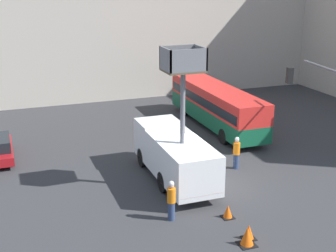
{
  "coord_description": "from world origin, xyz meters",
  "views": [
    {
      "loc": [
        -9.51,
        -20.38,
        10.4
      ],
      "look_at": [
        -1.3,
        1.94,
        2.75
      ],
      "focal_mm": 50.0,
      "sensor_mm": 36.0,
      "label": 1
    }
  ],
  "objects_px": {
    "traffic_cone_mid_road": "(249,232)",
    "traffic_light_pole": "(325,92)",
    "road_worker_near_truck": "(171,200)",
    "road_worker_directing": "(236,153)",
    "traffic_cone_far_side": "(228,212)",
    "city_bus": "(216,104)",
    "utility_truck": "(174,152)",
    "traffic_cone_near_truck": "(247,236)"
  },
  "relations": [
    {
      "from": "traffic_cone_near_truck",
      "to": "traffic_cone_mid_road",
      "type": "relative_size",
      "value": 1.27
    },
    {
      "from": "utility_truck",
      "to": "road_worker_directing",
      "type": "distance_m",
      "value": 3.92
    },
    {
      "from": "traffic_cone_near_truck",
      "to": "traffic_cone_far_side",
      "type": "distance_m",
      "value": 2.31
    },
    {
      "from": "city_bus",
      "to": "road_worker_near_truck",
      "type": "distance_m",
      "value": 13.95
    },
    {
      "from": "utility_truck",
      "to": "traffic_cone_far_side",
      "type": "height_order",
      "value": "utility_truck"
    },
    {
      "from": "road_worker_near_truck",
      "to": "road_worker_directing",
      "type": "distance_m",
      "value": 6.93
    },
    {
      "from": "utility_truck",
      "to": "city_bus",
      "type": "height_order",
      "value": "utility_truck"
    },
    {
      "from": "city_bus",
      "to": "road_worker_directing",
      "type": "height_order",
      "value": "city_bus"
    },
    {
      "from": "traffic_cone_far_side",
      "to": "traffic_cone_mid_road",
      "type": "bearing_deg",
      "value": -90.2
    },
    {
      "from": "utility_truck",
      "to": "traffic_cone_mid_road",
      "type": "bearing_deg",
      "value": -82.82
    },
    {
      "from": "traffic_cone_far_side",
      "to": "road_worker_near_truck",
      "type": "bearing_deg",
      "value": 164.21
    },
    {
      "from": "traffic_cone_mid_road",
      "to": "traffic_cone_far_side",
      "type": "distance_m",
      "value": 1.9
    },
    {
      "from": "traffic_cone_near_truck",
      "to": "utility_truck",
      "type": "bearing_deg",
      "value": 94.32
    },
    {
      "from": "road_worker_near_truck",
      "to": "road_worker_directing",
      "type": "xyz_separation_m",
      "value": [
        5.49,
        4.23,
        -0.0
      ]
    },
    {
      "from": "road_worker_near_truck",
      "to": "traffic_cone_near_truck",
      "type": "height_order",
      "value": "road_worker_near_truck"
    },
    {
      "from": "traffic_light_pole",
      "to": "traffic_cone_far_side",
      "type": "height_order",
      "value": "traffic_light_pole"
    },
    {
      "from": "road_worker_directing",
      "to": "traffic_cone_far_side",
      "type": "bearing_deg",
      "value": 44.46
    },
    {
      "from": "traffic_cone_near_truck",
      "to": "city_bus",
      "type": "bearing_deg",
      "value": 69.0
    },
    {
      "from": "traffic_light_pole",
      "to": "road_worker_directing",
      "type": "distance_m",
      "value": 6.34
    },
    {
      "from": "traffic_cone_mid_road",
      "to": "road_worker_directing",
      "type": "bearing_deg",
      "value": 66.0
    },
    {
      "from": "traffic_cone_mid_road",
      "to": "traffic_light_pole",
      "type": "bearing_deg",
      "value": 37.88
    },
    {
      "from": "road_worker_directing",
      "to": "city_bus",
      "type": "bearing_deg",
      "value": -120.93
    },
    {
      "from": "utility_truck",
      "to": "traffic_cone_far_side",
      "type": "xyz_separation_m",
      "value": [
        0.82,
        -4.6,
        -1.31
      ]
    },
    {
      "from": "traffic_light_pole",
      "to": "traffic_cone_mid_road",
      "type": "relative_size",
      "value": 9.29
    },
    {
      "from": "traffic_light_pole",
      "to": "road_worker_near_truck",
      "type": "relative_size",
      "value": 3.1
    },
    {
      "from": "traffic_cone_mid_road",
      "to": "city_bus",
      "type": "bearing_deg",
      "value": 69.54
    },
    {
      "from": "traffic_cone_mid_road",
      "to": "traffic_cone_far_side",
      "type": "height_order",
      "value": "traffic_cone_mid_road"
    },
    {
      "from": "utility_truck",
      "to": "traffic_light_pole",
      "type": "distance_m",
      "value": 9.71
    },
    {
      "from": "city_bus",
      "to": "traffic_cone_far_side",
      "type": "bearing_deg",
      "value": 158.55
    },
    {
      "from": "utility_truck",
      "to": "traffic_cone_near_truck",
      "type": "height_order",
      "value": "utility_truck"
    },
    {
      "from": "city_bus",
      "to": "traffic_light_pole",
      "type": "xyz_separation_m",
      "value": [
        3.31,
        -7.48,
        2.25
      ]
    },
    {
      "from": "traffic_light_pole",
      "to": "road_worker_near_truck",
      "type": "distance_m",
      "value": 12.17
    },
    {
      "from": "traffic_cone_near_truck",
      "to": "traffic_cone_mid_road",
      "type": "distance_m",
      "value": 0.49
    },
    {
      "from": "city_bus",
      "to": "traffic_cone_far_side",
      "type": "xyz_separation_m",
      "value": [
        -5.28,
        -12.27,
        -1.45
      ]
    },
    {
      "from": "road_worker_near_truck",
      "to": "city_bus",
      "type": "bearing_deg",
      "value": -29.5
    },
    {
      "from": "road_worker_directing",
      "to": "traffic_cone_near_truck",
      "type": "height_order",
      "value": "road_worker_directing"
    },
    {
      "from": "road_worker_near_truck",
      "to": "traffic_cone_near_truck",
      "type": "bearing_deg",
      "value": -139.86
    },
    {
      "from": "city_bus",
      "to": "traffic_light_pole",
      "type": "height_order",
      "value": "traffic_light_pole"
    },
    {
      "from": "city_bus",
      "to": "traffic_cone_mid_road",
      "type": "distance_m",
      "value": 15.19
    },
    {
      "from": "road_worker_directing",
      "to": "utility_truck",
      "type": "bearing_deg",
      "value": -9.1
    },
    {
      "from": "traffic_light_pole",
      "to": "road_worker_near_truck",
      "type": "height_order",
      "value": "traffic_light_pole"
    },
    {
      "from": "traffic_light_pole",
      "to": "traffic_cone_near_truck",
      "type": "xyz_separation_m",
      "value": [
        -8.9,
        -7.07,
        -3.61
      ]
    }
  ]
}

